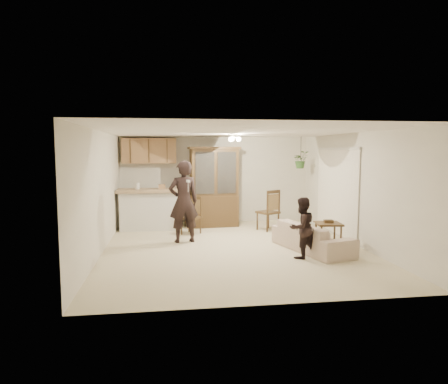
{
  "coord_description": "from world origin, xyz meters",
  "views": [
    {
      "loc": [
        -1.4,
        -8.37,
        2.09
      ],
      "look_at": [
        -0.15,
        0.4,
        1.18
      ],
      "focal_mm": 32.0,
      "sensor_mm": 36.0,
      "label": 1
    }
  ],
  "objects": [
    {
      "name": "chair_hutch_right",
      "position": [
        1.22,
        1.81,
        0.31
      ],
      "size": [
        0.65,
        0.65,
        1.08
      ],
      "rotation": [
        0.0,
        0.0,
        3.62
      ],
      "color": "#362513",
      "rests_on": "floor"
    },
    {
      "name": "upper_cabinets",
      "position": [
        -1.9,
        3.07,
        2.1
      ],
      "size": [
        1.5,
        0.34,
        0.7
      ],
      "primitive_type": "cube",
      "color": "brown",
      "rests_on": "wall_back"
    },
    {
      "name": "chair_bar",
      "position": [
        -0.73,
        2.48,
        0.27
      ],
      "size": [
        0.46,
        0.46,
        0.94
      ],
      "rotation": [
        0.0,
        0.0,
        0.11
      ],
      "color": "#362513",
      "rests_on": "floor"
    },
    {
      "name": "ceiling_fixture",
      "position": [
        0.2,
        1.2,
        2.4
      ],
      "size": [
        0.36,
        0.36,
        0.2
      ],
      "primitive_type": null,
      "color": "#FFECBF",
      "rests_on": "ceiling"
    },
    {
      "name": "floor",
      "position": [
        0.0,
        0.0,
        0.0
      ],
      "size": [
        6.5,
        6.5,
        0.0
      ],
      "primitive_type": "plane",
      "color": "#BBAF8D",
      "rests_on": "ground"
    },
    {
      "name": "controller_child",
      "position": [
        1.31,
        -1.24,
        0.74
      ],
      "size": [
        0.07,
        0.11,
        0.03
      ],
      "primitive_type": "cube",
      "rotation": [
        0.0,
        0.0,
        3.58
      ],
      "color": "white",
      "rests_on": "child"
    },
    {
      "name": "breakfast_bar",
      "position": [
        -1.85,
        2.35,
        0.5
      ],
      "size": [
        1.6,
        0.55,
        1.0
      ],
      "primitive_type": "cube",
      "color": "silver",
      "rests_on": "floor"
    },
    {
      "name": "ceiling",
      "position": [
        0.0,
        0.0,
        2.5
      ],
      "size": [
        5.5,
        6.5,
        0.02
      ],
      "primitive_type": "cube",
      "color": "white",
      "rests_on": "wall_back"
    },
    {
      "name": "wall_front",
      "position": [
        0.0,
        -3.25,
        1.25
      ],
      "size": [
        5.5,
        0.02,
        2.5
      ],
      "primitive_type": "cube",
      "color": "beige",
      "rests_on": "ground"
    },
    {
      "name": "wall_left",
      "position": [
        -2.75,
        0.0,
        1.25
      ],
      "size": [
        0.02,
        6.5,
        2.5
      ],
      "primitive_type": "cube",
      "color": "beige",
      "rests_on": "ground"
    },
    {
      "name": "side_table",
      "position": [
        1.99,
        -0.37,
        0.3
      ],
      "size": [
        0.56,
        0.56,
        0.63
      ],
      "rotation": [
        0.0,
        0.0,
        -0.09
      ],
      "color": "#362513",
      "rests_on": "floor"
    },
    {
      "name": "china_hutch",
      "position": [
        -0.12,
        2.56,
        1.09
      ],
      "size": [
        1.45,
        0.67,
        2.21
      ],
      "rotation": [
        0.0,
        0.0,
        0.09
      ],
      "color": "#362513",
      "rests_on": "floor"
    },
    {
      "name": "bar_top",
      "position": [
        -1.85,
        2.35,
        1.05
      ],
      "size": [
        1.75,
        0.7,
        0.08
      ],
      "primitive_type": "cube",
      "color": "tan",
      "rests_on": "breakfast_bar"
    },
    {
      "name": "sofa",
      "position": [
        1.6,
        -0.44,
        0.37
      ],
      "size": [
        1.22,
        2.0,
        0.73
      ],
      "primitive_type": "imported",
      "rotation": [
        0.0,
        0.0,
        1.85
      ],
      "color": "beige",
      "rests_on": "floor"
    },
    {
      "name": "plant_cord",
      "position": [
        2.3,
        2.4,
        2.17
      ],
      "size": [
        0.01,
        0.01,
        0.65
      ],
      "primitive_type": "cylinder",
      "color": "black",
      "rests_on": "ceiling"
    },
    {
      "name": "adult",
      "position": [
        -1.04,
        0.72,
        0.9
      ],
      "size": [
        0.73,
        0.55,
        1.8
      ],
      "primitive_type": "imported",
      "rotation": [
        0.0,
        0.0,
        3.34
      ],
      "color": "black",
      "rests_on": "floor"
    },
    {
      "name": "wall_right",
      "position": [
        2.75,
        0.0,
        1.25
      ],
      "size": [
        0.02,
        6.5,
        2.5
      ],
      "primitive_type": "cube",
      "color": "beige",
      "rests_on": "ground"
    },
    {
      "name": "controller_adult",
      "position": [
        -0.96,
        0.29,
        1.44
      ],
      "size": [
        0.08,
        0.17,
        0.05
      ],
      "primitive_type": "cube",
      "rotation": [
        0.0,
        0.0,
        3.34
      ],
      "color": "white",
      "rests_on": "adult"
    },
    {
      "name": "child",
      "position": [
        1.19,
        -0.98,
        0.68
      ],
      "size": [
        0.81,
        0.74,
        1.35
      ],
      "primitive_type": "imported",
      "rotation": [
        0.0,
        0.0,
        3.58
      ],
      "color": "black",
      "rests_on": "floor"
    },
    {
      "name": "hanging_plant",
      "position": [
        2.3,
        2.4,
        1.85
      ],
      "size": [
        0.43,
        0.37,
        0.48
      ],
      "primitive_type": "imported",
      "color": "#265622",
      "rests_on": "ceiling"
    },
    {
      "name": "wall_back",
      "position": [
        0.0,
        3.25,
        1.25
      ],
      "size": [
        5.5,
        0.02,
        2.5
      ],
      "primitive_type": "cube",
      "color": "beige",
      "rests_on": "ground"
    },
    {
      "name": "chair_hutch_left",
      "position": [
        -0.83,
        1.59,
        0.27
      ],
      "size": [
        0.59,
        0.59,
        0.95
      ],
      "rotation": [
        0.0,
        0.0,
        -0.61
      ],
      "color": "#362513",
      "rests_on": "floor"
    },
    {
      "name": "vertical_blinds",
      "position": [
        2.71,
        0.9,
        1.1
      ],
      "size": [
        0.06,
        2.3,
        2.1
      ],
      "primitive_type": null,
      "color": "white",
      "rests_on": "wall_right"
    }
  ]
}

